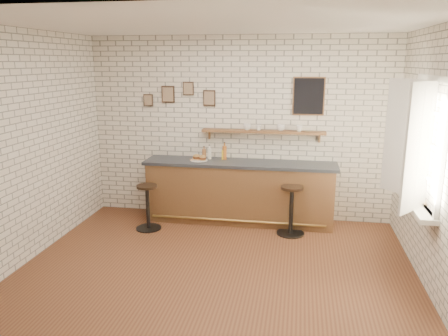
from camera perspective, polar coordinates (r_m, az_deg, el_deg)
The scene contains 21 objects.
ground at distance 5.79m, azimuth -0.90°, elevation -12.75°, with size 5.00×5.00×0.00m, color brown.
bar_counter at distance 7.16m, azimuth 2.04°, elevation -3.12°, with size 3.10×0.65×1.01m.
sandwich_plate at distance 7.14m, azimuth -3.28°, elevation 1.05°, with size 0.28×0.28×0.01m, color white.
ciabatta_sandwich at distance 7.13m, azimuth -3.20°, elevation 1.40°, with size 0.26×0.18×0.08m.
potato_chips at distance 7.14m, azimuth -3.47°, elevation 1.11°, with size 0.26×0.19×0.00m.
bitters_bottle_brown at distance 7.25m, azimuth -2.62°, elevation 1.89°, with size 0.07×0.07×0.21m.
bitters_bottle_white at distance 7.22m, azimuth -1.91°, elevation 1.95°, with size 0.06×0.06×0.24m.
bitters_bottle_amber at distance 7.17m, azimuth 0.07°, elevation 2.05°, with size 0.07×0.07×0.29m.
condiment_bottle_yellow at distance 7.18m, azimuth -0.07°, elevation 1.78°, with size 0.06×0.06×0.20m.
bar_stool_left at distance 6.97m, azimuth -9.93°, elevation -4.86°, with size 0.41×0.41×0.72m.
bar_stool_right at distance 6.73m, azimuth 8.78°, elevation -5.27°, with size 0.45×0.45×0.76m.
wall_shelf at distance 7.10m, azimuth 5.12°, elevation 4.74°, with size 2.00×0.18×0.18m.
shelf_cup_a at distance 7.12m, azimuth 3.04°, elevation 5.37°, with size 0.12×0.12×0.10m, color white.
shelf_cup_b at distance 7.10m, azimuth 4.56°, elevation 5.28°, with size 0.09×0.09×0.09m, color white.
shelf_cup_c at distance 7.07m, azimuth 7.45°, elevation 5.24°, with size 0.13×0.13×0.10m, color white.
shelf_cup_d at distance 7.07m, azimuth 9.80°, elevation 5.11°, with size 0.10×0.10×0.09m, color white.
back_wall_decor at distance 7.13m, azimuth 3.87°, elevation 9.40°, with size 2.96×0.02×0.56m.
window_sill at distance 5.82m, azimuth 23.62°, elevation -4.26°, with size 0.20×1.35×0.06m.
casement_window at distance 5.64m, azimuth 23.93°, elevation 3.02°, with size 0.40×1.30×1.56m.
book_lower at distance 5.77m, azimuth 23.57°, elevation -4.02°, with size 0.15×0.20×0.02m, color tan.
book_upper at distance 5.79m, azimuth 23.51°, elevation -3.75°, with size 0.16×0.22×0.02m, color tan.
Camera 1 is at (0.98, -5.09, 2.59)m, focal length 35.00 mm.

